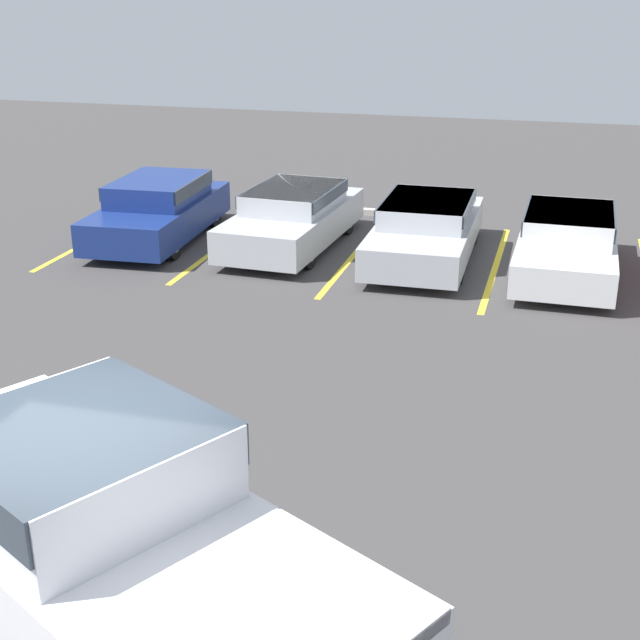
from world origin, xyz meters
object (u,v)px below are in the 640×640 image
object	(u,v)px
parked_sedan_c	(426,227)
wheel_stop_curb	(345,210)
parked_sedan_d	(567,241)
pickup_truck	(106,541)
parked_sedan_a	(158,208)
parked_sedan_b	(293,216)

from	to	relation	value
parked_sedan_c	wheel_stop_curb	bearing A→B (deg)	-143.03
parked_sedan_c	parked_sedan_d	distance (m)	2.69
pickup_truck	parked_sedan_d	world-z (taller)	pickup_truck
parked_sedan_a	parked_sedan_c	distance (m)	5.63
parked_sedan_a	wheel_stop_curb	distance (m)	4.60
parked_sedan_a	parked_sedan_c	world-z (taller)	parked_sedan_a
pickup_truck	wheel_stop_curb	bearing A→B (deg)	125.02
pickup_truck	parked_sedan_c	distance (m)	11.40
parked_sedan_c	parked_sedan_a	bearing A→B (deg)	-89.49
parked_sedan_a	parked_sedan_b	bearing A→B (deg)	91.98
parked_sedan_b	parked_sedan_d	xyz separation A→B (m)	(5.43, -0.42, -0.01)
parked_sedan_a	parked_sedan_d	size ratio (longest dim) A/B	1.02
parked_sedan_b	parked_sedan_c	bearing A→B (deg)	90.29
parked_sedan_c	wheel_stop_curb	distance (m)	3.94
parked_sedan_c	pickup_truck	bearing A→B (deg)	-4.77
wheel_stop_curb	pickup_truck	bearing A→B (deg)	-83.60
wheel_stop_curb	parked_sedan_d	bearing A→B (deg)	-33.68
parked_sedan_b	parked_sedan_a	bearing A→B (deg)	-81.83
parked_sedan_b	parked_sedan_d	distance (m)	5.44
pickup_truck	parked_sedan_a	distance (m)	12.24
wheel_stop_curb	parked_sedan_c	bearing A→B (deg)	-52.13
parked_sedan_a	parked_sedan_c	bearing A→B (deg)	88.12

